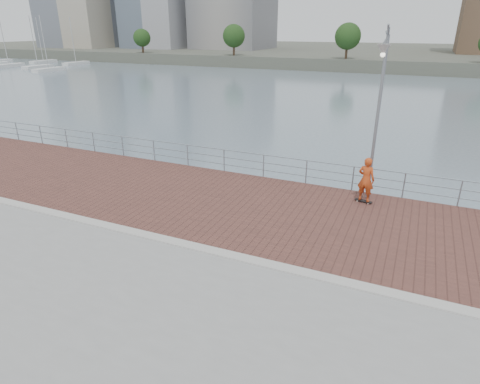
% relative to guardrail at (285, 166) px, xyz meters
% --- Properties ---
extents(water, '(400.00, 400.00, 0.00)m').
position_rel_guardrail_xyz_m(water, '(-0.00, -7.00, -2.69)').
color(water, slate).
rests_on(water, ground).
extents(brick_lane, '(40.00, 6.80, 0.02)m').
position_rel_guardrail_xyz_m(brick_lane, '(-0.00, -3.40, -0.68)').
color(brick_lane, brown).
rests_on(brick_lane, seawall).
extents(curb, '(40.00, 0.40, 0.06)m').
position_rel_guardrail_xyz_m(curb, '(-0.00, -7.00, -0.66)').
color(curb, '#B7B5AD').
rests_on(curb, seawall).
extents(far_shore, '(320.00, 95.00, 2.50)m').
position_rel_guardrail_xyz_m(far_shore, '(-0.00, 115.50, -1.44)').
color(far_shore, '#4C5142').
rests_on(far_shore, ground).
extents(guardrail, '(39.06, 0.06, 1.13)m').
position_rel_guardrail_xyz_m(guardrail, '(0.00, 0.00, 0.00)').
color(guardrail, '#8C9EA8').
rests_on(guardrail, brick_lane).
extents(street_lamp, '(0.46, 1.35, 6.38)m').
position_rel_guardrail_xyz_m(street_lamp, '(3.79, -0.97, 3.84)').
color(street_lamp, gray).
rests_on(street_lamp, brick_lane).
extents(skateboard, '(0.72, 0.32, 0.08)m').
position_rel_guardrail_xyz_m(skateboard, '(3.73, -1.14, -0.61)').
color(skateboard, black).
rests_on(skateboard, brick_lane).
extents(skateboarder, '(0.74, 0.56, 1.80)m').
position_rel_guardrail_xyz_m(skateboarder, '(3.73, -1.14, 0.32)').
color(skateboarder, '#C8471A').
rests_on(skateboarder, skateboard).
extents(shoreline_trees, '(109.47, 5.13, 6.85)m').
position_rel_guardrail_xyz_m(shoreline_trees, '(-8.12, 70.00, 3.74)').
color(shoreline_trees, '#473323').
rests_on(shoreline_trees, far_shore).
extents(marina, '(31.27, 21.13, 10.65)m').
position_rel_guardrail_xyz_m(marina, '(-79.89, 52.73, -2.21)').
color(marina, silver).
rests_on(marina, water).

